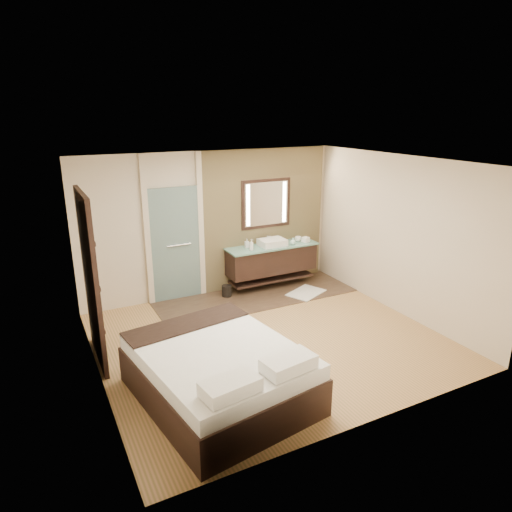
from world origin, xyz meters
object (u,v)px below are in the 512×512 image
waste_bin (227,291)px  mirror_unit (266,204)px  bed (219,373)px  vanity (272,259)px

waste_bin → mirror_unit: bearing=16.9°
mirror_unit → bed: 4.18m
bed → mirror_unit: bearing=45.0°
waste_bin → bed: bearing=-115.2°
mirror_unit → waste_bin: bearing=-163.1°
vanity → mirror_unit: 1.10m
bed → waste_bin: (1.36, 2.88, -0.23)m
vanity → mirror_unit: mirror_unit is taller
vanity → mirror_unit: bearing=90.0°
mirror_unit → waste_bin: 1.86m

